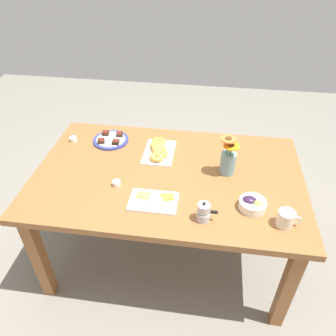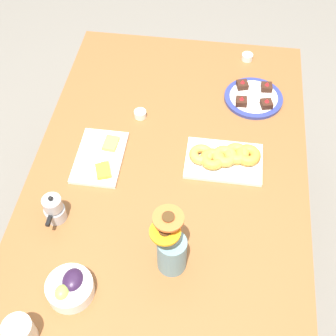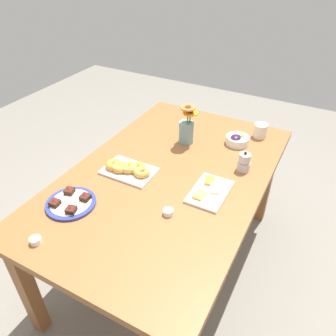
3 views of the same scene
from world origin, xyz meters
name	(u,v)px [view 3 (image 3 of 3)]	position (x,y,z in m)	size (l,w,h in m)	color
ground_plane	(168,262)	(0.00, 0.00, 0.00)	(6.00, 6.00, 0.00)	slate
dining_table	(168,186)	(0.00, 0.00, 0.65)	(1.60, 1.00, 0.74)	brown
coffee_mug	(260,130)	(0.63, -0.33, 0.79)	(0.12, 0.08, 0.09)	silver
grape_bowl	(237,140)	(0.48, -0.23, 0.77)	(0.14, 0.14, 0.07)	white
cheese_platter	(210,191)	(-0.04, -0.26, 0.75)	(0.26, 0.17, 0.03)	white
croissant_platter	(128,169)	(-0.09, 0.20, 0.76)	(0.19, 0.29, 0.05)	white
jam_cup_honey	(36,240)	(-0.69, 0.26, 0.76)	(0.05, 0.05, 0.03)	white
jam_cup_berry	(168,212)	(-0.28, -0.15, 0.76)	(0.05, 0.05, 0.03)	white
dessert_plate	(71,203)	(-0.44, 0.29, 0.75)	(0.24, 0.24, 0.05)	navy
flower_vase	(187,130)	(0.35, 0.06, 0.83)	(0.11, 0.11, 0.25)	#6B939E
moka_pot	(244,162)	(0.23, -0.35, 0.79)	(0.11, 0.07, 0.12)	#B7B7BC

